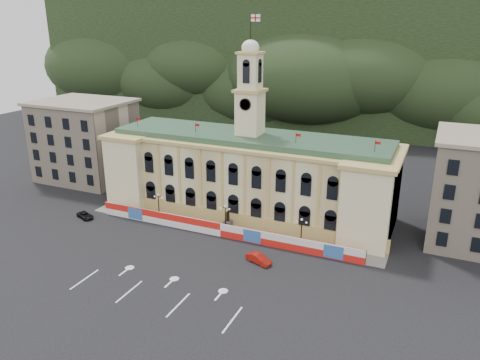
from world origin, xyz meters
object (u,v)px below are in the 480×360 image
at_px(lamp_center, 225,216).
at_px(red_sedan, 259,259).
at_px(statue, 228,224).
at_px(black_suv, 85,215).

bearing_deg(lamp_center, red_sedan, -39.76).
xyz_separation_m(statue, lamp_center, (0.00, -1.00, 1.89)).
xyz_separation_m(statue, red_sedan, (9.59, -8.98, -0.47)).
bearing_deg(lamp_center, statue, 90.00).
relative_size(statue, lamp_center, 0.72).
xyz_separation_m(red_sedan, black_suv, (-36.92, 2.63, -0.16)).
bearing_deg(red_sedan, statue, 66.81).
distance_m(lamp_center, red_sedan, 12.70).
xyz_separation_m(lamp_center, red_sedan, (9.59, -7.98, -2.35)).
relative_size(lamp_center, black_suv, 1.17).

